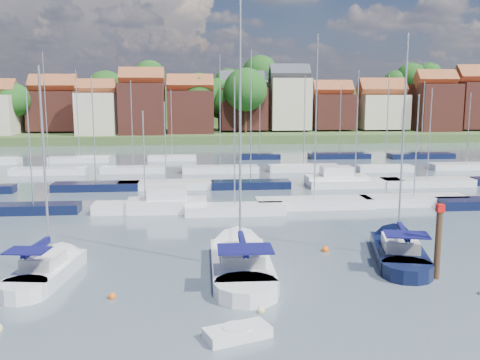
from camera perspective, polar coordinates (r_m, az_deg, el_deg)
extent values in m
plane|color=#475761|center=(68.12, -2.59, 0.36)|extent=(260.00, 260.00, 0.00)
cube|color=silver|center=(33.14, -19.83, -9.40)|extent=(3.39, 6.36, 1.20)
cone|color=silver|center=(36.47, -17.51, -7.57)|extent=(2.93, 3.28, 2.52)
cylinder|color=silver|center=(30.54, -22.07, -11.14)|extent=(2.87, 2.87, 1.20)
cube|color=silver|center=(32.49, -20.21, -8.04)|extent=(2.12, 2.75, 0.70)
cylinder|color=#B2B2B7|center=(32.14, -20.14, 1.38)|extent=(0.14, 0.14, 11.20)
cylinder|color=#B2B2B7|center=(31.51, -20.90, -7.00)|extent=(0.60, 3.34, 0.10)
cube|color=#0E0E46|center=(31.47, -20.92, -6.74)|extent=(0.77, 3.20, 0.35)
cube|color=#0E0E46|center=(30.48, -21.77, -7.01)|extent=(2.34, 1.81, 0.08)
cube|color=silver|center=(32.35, 0.09, -9.29)|extent=(3.65, 8.38, 1.20)
cone|color=silver|center=(37.30, -0.48, -6.76)|extent=(3.55, 4.12, 3.46)
cylinder|color=silver|center=(28.46, 0.69, -11.94)|extent=(3.54, 3.54, 1.20)
cube|color=silver|center=(31.51, 0.16, -7.98)|extent=(2.50, 3.52, 0.70)
cylinder|color=#B2B2B7|center=(31.31, 0.02, 5.59)|extent=(0.14, 0.14, 15.38)
cylinder|color=#B2B2B7|center=(30.17, 0.32, -7.09)|extent=(0.21, 4.61, 0.10)
cube|color=#0E0E46|center=(30.12, 0.32, -6.82)|extent=(0.40, 4.39, 0.35)
cube|color=#0E0E46|center=(28.65, 0.55, -7.36)|extent=(2.99, 2.14, 0.08)
cube|color=black|center=(36.09, 16.54, -7.70)|extent=(4.54, 7.54, 1.20)
cone|color=black|center=(40.28, 15.69, -5.89)|extent=(3.67, 4.02, 2.93)
cylinder|color=black|center=(32.77, 17.38, -9.48)|extent=(3.55, 3.55, 1.20)
cube|color=silver|center=(35.36, 16.72, -6.46)|extent=(2.70, 3.34, 0.70)
cylinder|color=#B2B2B7|center=(35.20, 16.97, 3.93)|extent=(0.14, 0.14, 13.33)
cylinder|color=#B2B2B7|center=(34.21, 17.01, -5.53)|extent=(1.04, 3.82, 0.10)
cube|color=#0E0E46|center=(34.17, 17.02, -5.28)|extent=(1.18, 3.68, 0.35)
cube|color=#0E0E46|center=(32.92, 17.35, -5.58)|extent=(2.84, 2.31, 0.08)
cube|color=silver|center=(24.19, -0.29, -16.06)|extent=(3.13, 2.21, 0.56)
cylinder|color=silver|center=(24.12, -0.29, -15.72)|extent=(1.32, 1.32, 0.36)
cylinder|color=#4C331E|center=(32.90, 20.27, -8.13)|extent=(0.36, 0.36, 6.57)
cube|color=red|center=(32.14, 20.58, -2.83)|extent=(0.40, 0.40, 0.44)
sphere|color=#D85914|center=(29.19, -13.45, -12.18)|extent=(0.43, 0.43, 0.43)
sphere|color=beige|center=(26.77, 2.25, -13.95)|extent=(0.41, 0.41, 0.41)
sphere|color=#D85914|center=(36.79, 9.09, -7.51)|extent=(0.51, 0.51, 0.51)
cube|color=black|center=(50.80, -21.16, -2.94)|extent=(8.01, 2.24, 1.00)
cylinder|color=#B2B2B7|center=(49.98, -21.53, 3.32)|extent=(0.12, 0.12, 10.16)
cube|color=silver|center=(48.69, -10.05, -2.96)|extent=(9.22, 2.58, 1.00)
cylinder|color=#B2B2B7|center=(47.94, -10.20, 2.41)|extent=(0.12, 0.12, 8.18)
cube|color=silver|center=(47.11, -0.57, -3.23)|extent=(8.78, 2.46, 1.00)
cylinder|color=#B2B2B7|center=(46.18, -0.58, 4.09)|extent=(0.12, 0.12, 11.06)
cube|color=silver|center=(50.27, 7.90, -2.52)|extent=(10.79, 3.02, 1.00)
cylinder|color=#B2B2B7|center=(49.28, 8.11, 6.55)|extent=(0.12, 0.12, 14.87)
cube|color=silver|center=(53.66, 18.01, -2.14)|extent=(10.13, 2.84, 1.00)
cylinder|color=#B2B2B7|center=(52.91, 18.30, 3.49)|extent=(0.12, 0.12, 9.59)
cube|color=silver|center=(48.33, -7.76, -2.81)|extent=(7.00, 2.60, 1.40)
cube|color=silver|center=(48.12, -7.79, -1.53)|extent=(3.50, 2.20, 1.30)
cube|color=black|center=(60.64, -15.10, -0.73)|extent=(9.30, 2.60, 1.00)
cylinder|color=#B2B2B7|center=(59.91, -15.35, 5.16)|extent=(0.12, 0.12, 11.48)
cube|color=silver|center=(60.17, -7.88, -0.57)|extent=(10.40, 2.91, 1.00)
cylinder|color=#B2B2B7|center=(59.54, -7.99, 4.07)|extent=(0.12, 0.12, 8.77)
cube|color=black|center=(59.76, 1.14, -0.55)|extent=(8.80, 2.46, 1.00)
cylinder|color=#B2B2B7|center=(58.94, 1.17, 6.81)|extent=(0.12, 0.12, 14.33)
cube|color=silver|center=(62.11, 12.15, -0.39)|extent=(10.73, 3.00, 1.00)
cylinder|color=#B2B2B7|center=(61.37, 12.36, 5.67)|extent=(0.12, 0.12, 12.14)
cube|color=silver|center=(64.95, 19.31, -0.29)|extent=(10.48, 2.93, 1.00)
cylinder|color=#B2B2B7|center=(64.31, 19.58, 4.68)|extent=(0.12, 0.12, 10.28)
cube|color=silver|center=(62.33, 10.23, -0.15)|extent=(7.00, 2.60, 1.40)
cube|color=silver|center=(62.16, 10.26, 0.85)|extent=(3.50, 2.20, 1.30)
cube|color=silver|center=(74.51, -19.68, 0.86)|extent=(9.71, 2.72, 1.00)
cylinder|color=#B2B2B7|center=(73.84, -20.02, 6.97)|extent=(0.12, 0.12, 14.88)
cube|color=silver|center=(72.86, -11.31, 1.05)|extent=(8.49, 2.38, 1.00)
cylinder|color=#B2B2B7|center=(72.26, -11.46, 5.89)|extent=(0.12, 0.12, 11.31)
cube|color=silver|center=(71.84, -2.11, 1.11)|extent=(10.16, 2.85, 1.00)
cylinder|color=#B2B2B7|center=(71.15, -2.14, 7.33)|extent=(0.12, 0.12, 14.59)
cube|color=silver|center=(73.47, 6.79, 1.23)|extent=(9.53, 2.67, 1.00)
cylinder|color=#B2B2B7|center=(72.85, 6.89, 6.27)|extent=(0.12, 0.12, 11.91)
cube|color=silver|center=(75.22, 15.22, 1.16)|extent=(7.62, 2.13, 1.00)
cylinder|color=#B2B2B7|center=(74.62, 15.44, 6.15)|extent=(0.12, 0.12, 12.13)
cube|color=silver|center=(81.19, 22.96, 1.32)|extent=(10.17, 2.85, 1.00)
cylinder|color=#B2B2B7|center=(80.69, 23.20, 5.10)|extent=(0.12, 0.12, 9.73)
cube|color=silver|center=(86.12, -16.73, 2.08)|extent=(9.24, 2.59, 1.00)
cylinder|color=#B2B2B7|center=(85.57, -16.96, 6.79)|extent=(0.12, 0.12, 13.17)
cube|color=silver|center=(85.19, -7.24, 2.33)|extent=(7.57, 2.12, 1.00)
cylinder|color=#B2B2B7|center=(84.70, -7.32, 6.10)|extent=(0.12, 0.12, 10.24)
cube|color=black|center=(86.02, 2.11, 2.46)|extent=(6.58, 1.84, 1.00)
cylinder|color=#B2B2B7|center=(85.60, 2.12, 5.46)|extent=(0.12, 0.12, 8.01)
cube|color=black|center=(88.58, 10.52, 2.51)|extent=(9.92, 2.78, 1.00)
cylinder|color=#B2B2B7|center=(88.09, 10.64, 6.36)|extent=(0.12, 0.12, 10.92)
cube|color=black|center=(92.16, 18.71, 2.43)|extent=(10.55, 2.95, 1.00)
cylinder|color=#B2B2B7|center=(91.68, 18.92, 6.32)|extent=(0.12, 0.12, 11.51)
cube|color=#3F562B|center=(144.63, -4.06, 5.19)|extent=(200.00, 70.00, 3.00)
cube|color=#3F562B|center=(169.35, -4.27, 7.37)|extent=(200.00, 60.00, 14.00)
cube|color=brown|center=(128.74, -19.15, 6.99)|extent=(10.37, 9.97, 8.73)
cube|color=brown|center=(128.69, -19.29, 9.50)|extent=(10.57, 5.13, 5.13)
cube|color=beige|center=(117.95, -14.97, 6.79)|extent=(8.09, 8.80, 8.96)
cube|color=brown|center=(117.87, -15.08, 9.45)|extent=(8.25, 4.00, 4.00)
cube|color=brown|center=(117.66, -10.36, 7.44)|extent=(9.36, 10.17, 10.97)
cube|color=brown|center=(117.65, -10.46, 10.67)|extent=(9.54, 4.63, 4.63)
cube|color=brown|center=(118.95, -5.29, 7.20)|extent=(9.90, 8.56, 9.42)
cube|color=brown|center=(118.89, -5.34, 10.05)|extent=(10.10, 4.90, 4.90)
cube|color=brown|center=(124.53, 0.34, 7.62)|extent=(10.59, 8.93, 9.49)
cube|color=#383A42|center=(124.50, 0.35, 10.40)|extent=(10.80, 5.24, 5.24)
cube|color=beige|center=(125.16, 5.27, 8.08)|extent=(9.01, 8.61, 11.65)
cube|color=#383A42|center=(125.21, 5.32, 11.25)|extent=(9.19, 4.46, 4.46)
cube|color=brown|center=(128.69, 9.78, 7.21)|extent=(9.10, 9.34, 8.00)
cube|color=brown|center=(128.62, 9.85, 9.48)|extent=(9.28, 4.50, 4.50)
cube|color=beige|center=(131.85, 14.82, 7.06)|extent=(10.86, 9.59, 7.88)
cube|color=brown|center=(131.78, 14.91, 9.34)|extent=(11.07, 5.37, 5.37)
cube|color=brown|center=(133.89, 20.02, 7.24)|extent=(9.18, 9.96, 10.97)
cube|color=brown|center=(133.88, 20.17, 10.07)|extent=(9.36, 4.54, 4.54)
cube|color=brown|center=(140.25, 24.06, 7.27)|extent=(11.39, 9.67, 10.76)
cube|color=brown|center=(140.27, 24.24, 10.03)|extent=(11.62, 5.64, 5.64)
cylinder|color=#382619|center=(154.82, 17.65, 8.09)|extent=(0.50, 0.50, 4.47)
sphere|color=#1D5A1C|center=(154.86, 17.76, 10.34)|extent=(8.18, 8.18, 8.18)
cylinder|color=#382619|center=(123.52, -2.24, 6.15)|extent=(0.50, 0.50, 4.46)
sphere|color=#1D5A1C|center=(123.34, -2.26, 8.96)|extent=(8.15, 8.15, 8.15)
cylinder|color=#382619|center=(142.11, 2.15, 8.47)|extent=(0.50, 0.50, 5.15)
sphere|color=#1D5A1C|center=(142.19, 2.16, 11.29)|extent=(9.41, 9.41, 9.41)
cylinder|color=#382619|center=(143.93, -9.55, 8.41)|extent=(0.50, 0.50, 4.56)
sphere|color=#1D5A1C|center=(143.98, -9.62, 10.87)|extent=(8.34, 8.34, 8.34)
cylinder|color=#382619|center=(134.14, -14.00, 6.28)|extent=(0.50, 0.50, 5.15)
sphere|color=#1D5A1C|center=(133.99, -14.11, 9.27)|extent=(9.42, 9.42, 9.42)
cylinder|color=#382619|center=(139.21, -20.25, 7.15)|extent=(0.50, 0.50, 3.42)
sphere|color=#1D5A1C|center=(139.16, -20.36, 9.06)|extent=(6.26, 6.26, 6.26)
cylinder|color=#382619|center=(133.20, 2.01, 6.23)|extent=(0.50, 0.50, 3.77)
sphere|color=#1D5A1C|center=(133.03, 2.02, 8.43)|extent=(6.89, 6.89, 6.89)
cylinder|color=#382619|center=(118.96, 0.59, 6.22)|extent=(0.50, 0.50, 5.21)
sphere|color=#1D5A1C|center=(118.80, 0.60, 9.63)|extent=(9.53, 9.53, 9.53)
cylinder|color=#382619|center=(144.55, 21.57, 5.67)|extent=(0.50, 0.50, 2.97)
sphere|color=#1D5A1C|center=(144.39, 21.67, 7.27)|extent=(5.44, 5.44, 5.44)
cylinder|color=#382619|center=(121.17, -4.38, 6.16)|extent=(0.50, 0.50, 4.84)
sphere|color=#1D5A1C|center=(121.00, -4.41, 9.27)|extent=(8.85, 8.85, 8.85)
cylinder|color=#382619|center=(153.48, 16.19, 8.02)|extent=(0.50, 0.50, 3.72)
sphere|color=#1D5A1C|center=(153.48, 16.28, 9.91)|extent=(6.80, 6.80, 6.80)
cylinder|color=#382619|center=(134.34, 20.01, 5.77)|extent=(0.50, 0.50, 4.05)
sphere|color=#1D5A1C|center=(134.17, 20.14, 8.10)|extent=(7.40, 7.40, 7.40)
cylinder|color=#382619|center=(126.02, -22.86, 5.39)|extent=(0.50, 0.50, 4.00)
sphere|color=#1D5A1C|center=(125.84, -23.02, 7.86)|extent=(7.32, 7.32, 7.32)
cylinder|color=#382619|center=(140.90, -1.25, 8.20)|extent=(0.50, 0.50, 3.93)
sphere|color=#1D5A1C|center=(140.90, -1.26, 10.37)|extent=(7.19, 7.19, 7.19)
cylinder|color=#382619|center=(131.99, 9.59, 6.09)|extent=(0.50, 0.50, 3.82)
sphere|color=#1D5A1C|center=(131.82, 9.66, 8.34)|extent=(6.99, 6.99, 6.99)
cylinder|color=#382619|center=(121.41, -12.12, 5.67)|extent=(0.50, 0.50, 3.48)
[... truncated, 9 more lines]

